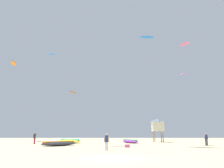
# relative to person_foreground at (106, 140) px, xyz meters

# --- Properties ---
(ground_plane) EXTENTS (120.00, 120.00, 0.00)m
(ground_plane) POSITION_rel_person_foreground_xyz_m (0.55, -6.40, -0.94)
(ground_plane) COLOR beige
(person_foreground) EXTENTS (0.50, 0.36, 1.61)m
(person_foreground) POSITION_rel_person_foreground_xyz_m (0.00, 0.00, 0.00)
(person_foreground) COLOR silver
(person_foreground) RESTS_ON ground
(person_midground) EXTENTS (0.54, 0.37, 1.63)m
(person_midground) POSITION_rel_person_foreground_xyz_m (12.98, 8.87, 0.01)
(person_midground) COLOR #2D2D33
(person_midground) RESTS_ON ground
(person_left) EXTENTS (0.38, 0.46, 1.67)m
(person_left) POSITION_rel_person_foreground_xyz_m (-11.07, 12.93, 0.04)
(person_left) COLOR #B21E23
(person_left) RESTS_ON ground
(kite_grounded_near) EXTENTS (4.93, 4.93, 0.67)m
(kite_grounded_near) POSITION_rel_person_foreground_xyz_m (-6.42, 16.25, -0.63)
(kite_grounded_near) COLOR yellow
(kite_grounded_near) RESTS_ON ground
(kite_grounded_mid) EXTENTS (3.20, 4.79, 0.57)m
(kite_grounded_mid) POSITION_rel_person_foreground_xyz_m (3.47, 16.28, -0.67)
(kite_grounded_mid) COLOR purple
(kite_grounded_mid) RESTS_ON ground
(kite_grounded_far) EXTENTS (4.53, 4.55, 0.62)m
(kite_grounded_far) POSITION_rel_person_foreground_xyz_m (-6.24, 7.81, -0.65)
(kite_grounded_far) COLOR #2D2D33
(kite_grounded_far) RESTS_ON ground
(lifeguard_tower) EXTENTS (2.30, 2.30, 4.15)m
(lifeguard_tower) POSITION_rel_person_foreground_xyz_m (8.84, 20.15, 2.12)
(lifeguard_tower) COLOR #8C704C
(lifeguard_tower) RESTS_ON ground
(cooler_box) EXTENTS (0.56, 0.36, 0.32)m
(cooler_box) POSITION_rel_person_foreground_xyz_m (2.27, 5.00, -0.78)
(cooler_box) COLOR #E5598C
(cooler_box) RESTS_ON ground
(kite_aloft_0) EXTENTS (2.42, 0.93, 0.29)m
(kite_aloft_0) POSITION_rel_person_foreground_xyz_m (5.96, 11.16, 15.31)
(kite_aloft_0) COLOR blue
(kite_aloft_5) EXTENTS (1.76, 3.05, 0.75)m
(kite_aloft_5) POSITION_rel_person_foreground_xyz_m (-8.89, 31.32, 10.10)
(kite_aloft_5) COLOR orange
(kite_aloft_6) EXTENTS (1.76, 2.28, 0.44)m
(kite_aloft_6) POSITION_rel_person_foreground_xyz_m (13.80, 17.16, 16.60)
(kite_aloft_6) COLOR #E5598C
(kite_aloft_7) EXTENTS (1.84, 3.68, 0.48)m
(kite_aloft_7) POSITION_rel_person_foreground_xyz_m (-20.67, 24.94, 15.29)
(kite_aloft_7) COLOR orange
(kite_aloft_8) EXTENTS (2.36, 0.95, 0.30)m
(kite_aloft_8) POSITION_rel_person_foreground_xyz_m (-14.18, 30.81, 19.53)
(kite_aloft_8) COLOR blue
(kite_aloft_9) EXTENTS (1.58, 2.11, 0.47)m
(kite_aloft_9) POSITION_rel_person_foreground_xyz_m (17.93, 31.97, 14.73)
(kite_aloft_9) COLOR purple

